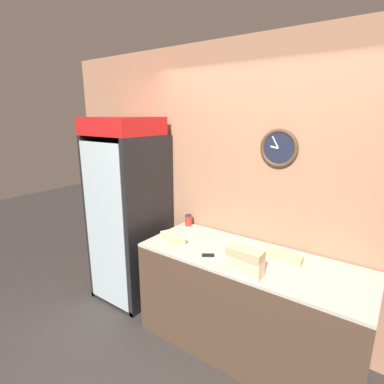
# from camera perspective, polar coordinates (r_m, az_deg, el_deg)

# --- Properties ---
(wall_back) EXTENTS (5.20, 0.09, 2.70)m
(wall_back) POSITION_cam_1_polar(r_m,az_deg,el_deg) (2.79, 14.94, -0.30)
(wall_back) COLOR #AD7A5B
(wall_back) RESTS_ON ground_plane
(prep_counter) EXTENTS (1.89, 0.72, 0.89)m
(prep_counter) POSITION_cam_1_polar(r_m,az_deg,el_deg) (2.82, 10.44, -20.19)
(prep_counter) COLOR #4C3828
(prep_counter) RESTS_ON ground_plane
(beverage_cooler) EXTENTS (0.68, 0.69, 2.02)m
(beverage_cooler) POSITION_cam_1_polar(r_m,az_deg,el_deg) (3.38, -11.37, -1.96)
(beverage_cooler) COLOR black
(beverage_cooler) RESTS_ON ground_plane
(sandwich_stack_bottom) EXTENTS (0.27, 0.13, 0.07)m
(sandwich_stack_bottom) POSITION_cam_1_polar(r_m,az_deg,el_deg) (2.33, 9.96, -14.42)
(sandwich_stack_bottom) COLOR beige
(sandwich_stack_bottom) RESTS_ON prep_counter
(sandwich_stack_middle) EXTENTS (0.27, 0.13, 0.07)m
(sandwich_stack_middle) POSITION_cam_1_polar(r_m,az_deg,el_deg) (2.30, 10.03, -12.95)
(sandwich_stack_middle) COLOR beige
(sandwich_stack_middle) RESTS_ON sandwich_stack_bottom
(sandwich_stack_top) EXTENTS (0.27, 0.12, 0.07)m
(sandwich_stack_top) POSITION_cam_1_polar(r_m,az_deg,el_deg) (2.27, 10.11, -11.44)
(sandwich_stack_top) COLOR tan
(sandwich_stack_top) RESTS_ON sandwich_stack_middle
(sandwich_flat_left) EXTENTS (0.29, 0.12, 0.06)m
(sandwich_flat_left) POSITION_cam_1_polar(r_m,az_deg,el_deg) (2.60, 17.16, -11.78)
(sandwich_flat_left) COLOR tan
(sandwich_flat_left) RESTS_ON prep_counter
(sandwich_flat_right) EXTENTS (0.29, 0.21, 0.07)m
(sandwich_flat_right) POSITION_cam_1_polar(r_m,az_deg,el_deg) (2.83, -3.74, -8.72)
(sandwich_flat_right) COLOR beige
(sandwich_flat_right) RESTS_ON prep_counter
(chefs_knife) EXTENTS (0.27, 0.20, 0.02)m
(chefs_knife) POSITION_cam_1_polar(r_m,az_deg,el_deg) (2.57, 4.35, -11.99)
(chefs_knife) COLOR silver
(chefs_knife) RESTS_ON prep_counter
(condiment_jar) EXTENTS (0.07, 0.07, 0.12)m
(condiment_jar) POSITION_cam_1_polar(r_m,az_deg,el_deg) (3.20, -0.69, -5.38)
(condiment_jar) COLOR #B72D23
(condiment_jar) RESTS_ON prep_counter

